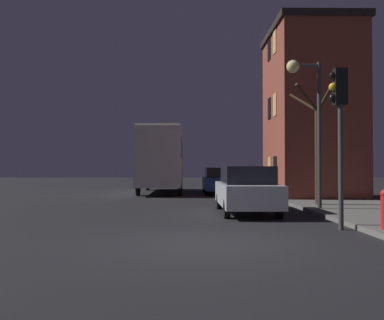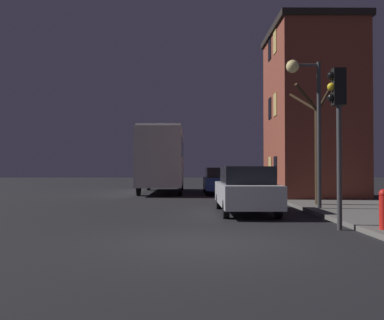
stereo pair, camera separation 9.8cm
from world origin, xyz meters
name	(u,v)px [view 2 (the right image)]	position (x,y,z in m)	size (l,w,h in m)	color
ground_plane	(209,242)	(0.00, 0.00, 0.00)	(120.00, 120.00, 0.00)	black
brick_building	(312,111)	(5.75, 12.65, 4.35)	(4.14, 5.58, 8.42)	brown
streetlamp	(306,101)	(3.64, 5.92, 3.81)	(1.19, 0.44, 5.10)	#38383A
traffic_light	(338,113)	(3.22, 1.67, 2.84)	(0.43, 0.24, 3.94)	#38383A
bare_tree	(316,146)	(4.45, 7.52, 2.34)	(1.62, 2.12, 4.49)	#382819
bus	(163,156)	(-2.01, 17.58, 2.26)	(2.47, 9.03, 3.82)	beige
car_near_lane	(246,189)	(1.48, 5.51, 0.79)	(1.74, 4.60, 1.56)	#B7BABF
car_mid_lane	(219,181)	(1.36, 16.06, 0.78)	(1.72, 4.70, 1.53)	navy
fire_hydrant	(384,208)	(3.96, 0.85, 0.60)	(0.21, 0.21, 0.91)	red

